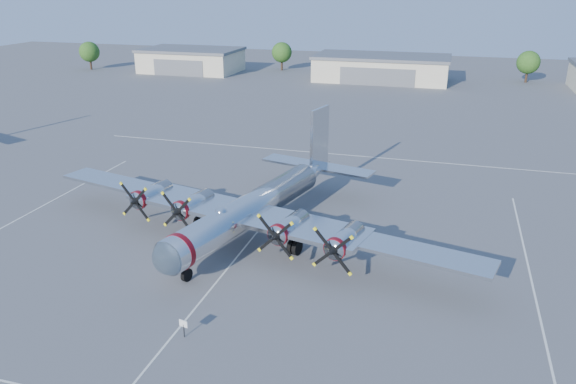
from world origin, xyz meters
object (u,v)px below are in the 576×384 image
(hangar_west, at_px, (191,60))
(tree_east, at_px, (528,62))
(tree_far_west, at_px, (89,52))
(info_placard, at_px, (184,325))
(tree_west, at_px, (282,52))
(hangar_center, at_px, (382,68))
(main_bomber_b29, at_px, (257,234))

(hangar_west, bearing_deg, tree_east, 4.60)
(tree_far_west, relative_size, info_placard, 5.58)
(hangar_west, relative_size, tree_far_west, 3.40)
(tree_east, relative_size, info_placard, 5.58)
(hangar_west, xyz_separation_m, tree_west, (20.00, 8.04, 1.51))
(hangar_west, height_order, info_placard, hangar_west)
(hangar_center, height_order, tree_west, tree_west)
(hangar_center, distance_m, main_bomber_b29, 82.12)
(hangar_west, relative_size, hangar_center, 0.79)
(hangar_center, xyz_separation_m, info_placard, (0.74, -97.49, -1.88))
(hangar_center, height_order, info_placard, hangar_center)
(hangar_center, xyz_separation_m, main_bomber_b29, (0.08, -82.07, -2.71))
(hangar_west, relative_size, tree_east, 3.40)
(tree_west, bearing_deg, tree_far_west, -165.07)
(main_bomber_b29, bearing_deg, info_placard, -73.89)
(tree_east, bearing_deg, hangar_center, -168.62)
(tree_far_west, height_order, info_placard, tree_far_west)
(tree_far_west, bearing_deg, tree_west, 14.93)
(tree_west, height_order, main_bomber_b29, tree_west)
(tree_west, bearing_deg, hangar_west, -158.11)
(hangar_center, relative_size, tree_west, 4.31)
(hangar_center, xyz_separation_m, tree_far_west, (-70.00, -3.96, 1.51))
(hangar_center, distance_m, info_placard, 97.51)
(hangar_west, distance_m, tree_far_west, 25.36)
(tree_east, height_order, info_placard, tree_east)
(hangar_west, height_order, tree_far_west, tree_far_west)
(main_bomber_b29, xyz_separation_m, info_placard, (0.66, -15.42, 0.84))
(tree_east, xyz_separation_m, info_placard, (-29.26, -103.53, -3.38))
(main_bomber_b29, bearing_deg, tree_west, 119.23)
(hangar_center, xyz_separation_m, tree_east, (30.00, 6.04, 1.51))
(hangar_center, height_order, main_bomber_b29, hangar_center)
(main_bomber_b29, distance_m, info_placard, 15.45)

